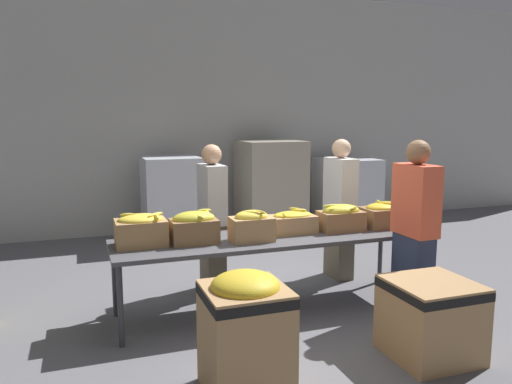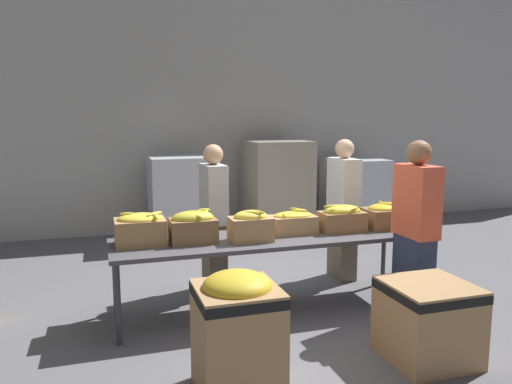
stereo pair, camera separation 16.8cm
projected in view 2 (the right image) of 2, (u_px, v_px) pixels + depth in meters
name	position (u px, v px, depth m)	size (l,w,h in m)	color
ground_plane	(271.00, 309.00, 4.99)	(30.00, 30.00, 0.00)	slate
wall_back	(196.00, 111.00, 8.30)	(16.00, 0.08, 4.00)	#B7B7B2
sorting_table	(272.00, 241.00, 4.89)	(3.09, 0.81, 0.75)	#4C4C51
banana_box_0	(140.00, 228.00, 4.55)	(0.45, 0.34, 0.31)	#A37A4C
banana_box_1	(193.00, 226.00, 4.64)	(0.43, 0.32, 0.31)	olive
banana_box_2	(251.00, 225.00, 4.69)	(0.40, 0.27, 0.31)	tan
banana_box_3	(293.00, 222.00, 5.00)	(0.45, 0.30, 0.25)	tan
banana_box_4	(342.00, 218.00, 5.08)	(0.45, 0.29, 0.28)	olive
banana_box_5	(383.00, 216.00, 5.25)	(0.40, 0.34, 0.28)	olive
volunteer_0	(214.00, 219.00, 5.42)	(0.23, 0.44, 1.62)	#6B604C
volunteer_1	(415.00, 232.00, 4.65)	(0.23, 0.46, 1.70)	#2D3856
volunteer_2	(343.00, 210.00, 5.86)	(0.23, 0.45, 1.65)	#6B604C
donation_bin_0	(237.00, 329.00, 3.44)	(0.56, 0.56, 0.87)	tan
donation_bin_1	(428.00, 319.00, 3.92)	(0.64, 0.64, 0.62)	tan
pallet_stack_0	(355.00, 194.00, 8.62)	(1.01, 1.01, 1.19)	olive
pallet_stack_1	(277.00, 189.00, 8.09)	(1.05, 1.05, 1.53)	olive
pallet_stack_2	(178.00, 200.00, 7.63)	(0.91, 0.91, 1.31)	olive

